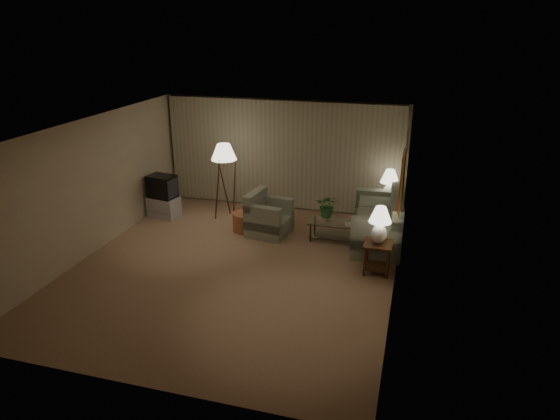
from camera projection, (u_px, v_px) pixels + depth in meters
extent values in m
plane|color=tan|center=(235.00, 266.00, 9.63)|extent=(7.00, 7.00, 0.00)
cube|color=#BCA990|center=(283.00, 154.00, 12.29)|extent=(6.00, 0.04, 2.70)
cube|color=#BCA990|center=(91.00, 187.00, 9.90)|extent=(0.04, 7.00, 2.70)
cube|color=#BCA990|center=(400.00, 217.00, 8.39)|extent=(0.04, 7.00, 2.70)
cube|color=white|center=(230.00, 128.00, 8.66)|extent=(6.00, 7.00, 0.04)
cube|color=#C4B697|center=(282.00, 155.00, 12.22)|extent=(5.85, 0.12, 2.65)
cube|color=gold|center=(403.00, 180.00, 8.97)|extent=(0.03, 0.90, 1.10)
cube|color=#AA1F26|center=(401.00, 180.00, 8.98)|extent=(0.02, 0.80, 1.00)
cube|color=gray|center=(376.00, 232.00, 10.58)|extent=(2.12, 1.28, 0.46)
cube|color=gray|center=(269.00, 225.00, 11.03)|extent=(1.10, 1.06, 0.39)
cube|color=#3B2010|center=(378.00, 244.00, 9.20)|extent=(0.51, 0.51, 0.04)
cube|color=#3B2010|center=(377.00, 266.00, 9.37)|extent=(0.43, 0.43, 0.02)
cylinder|color=#3B2010|center=(365.00, 262.00, 9.18)|extent=(0.05, 0.05, 0.56)
cylinder|color=#3B2010|center=(367.00, 253.00, 9.55)|extent=(0.05, 0.05, 0.56)
cylinder|color=#3B2010|center=(387.00, 265.00, 9.07)|extent=(0.05, 0.05, 0.56)
cylinder|color=#3B2010|center=(389.00, 255.00, 9.44)|extent=(0.05, 0.05, 0.56)
cube|color=#3B2010|center=(388.00, 201.00, 11.36)|extent=(0.49, 0.41, 0.04)
cube|color=#3B2010|center=(386.00, 220.00, 11.52)|extent=(0.41, 0.35, 0.02)
cylinder|color=#3B2010|center=(378.00, 215.00, 11.37)|extent=(0.05, 0.05, 0.56)
cylinder|color=#3B2010|center=(379.00, 211.00, 11.65)|extent=(0.05, 0.05, 0.56)
cylinder|color=#3B2010|center=(395.00, 217.00, 11.28)|extent=(0.05, 0.05, 0.56)
cylinder|color=#3B2010|center=(396.00, 212.00, 11.55)|extent=(0.05, 0.05, 0.56)
ellipsoid|color=white|center=(379.00, 234.00, 9.13)|extent=(0.29, 0.29, 0.36)
cylinder|color=white|center=(380.00, 223.00, 9.05)|extent=(0.03, 0.03, 0.08)
cone|color=white|center=(381.00, 214.00, 8.99)|extent=(0.41, 0.41, 0.29)
ellipsoid|color=white|center=(389.00, 193.00, 11.28)|extent=(0.30, 0.30, 0.37)
cylinder|color=white|center=(389.00, 183.00, 11.20)|extent=(0.03, 0.03, 0.08)
cone|color=white|center=(390.00, 176.00, 11.14)|extent=(0.42, 0.42, 0.30)
cube|color=silver|center=(334.00, 222.00, 10.65)|extent=(1.07, 0.58, 0.02)
cube|color=silver|center=(334.00, 235.00, 10.76)|extent=(0.99, 0.51, 0.01)
cylinder|color=#422D1A|center=(310.00, 233.00, 10.64)|extent=(0.04, 0.04, 0.40)
cylinder|color=#422D1A|center=(315.00, 225.00, 11.04)|extent=(0.04, 0.04, 0.40)
cylinder|color=#422D1A|center=(354.00, 237.00, 10.41)|extent=(0.04, 0.04, 0.40)
cylinder|color=#422D1A|center=(357.00, 229.00, 10.81)|extent=(0.04, 0.04, 0.40)
cube|color=#ACACAF|center=(164.00, 207.00, 11.96)|extent=(0.86, 0.67, 0.50)
cube|color=black|center=(162.00, 186.00, 11.78)|extent=(0.77, 0.65, 0.54)
cylinder|color=#3B2010|center=(224.00, 161.00, 11.48)|extent=(0.04, 0.04, 0.26)
cone|color=white|center=(224.00, 152.00, 11.41)|extent=(0.59, 0.59, 0.37)
cylinder|color=#B05C3B|center=(247.00, 221.00, 11.21)|extent=(0.68, 0.68, 0.42)
imported|color=white|center=(327.00, 218.00, 10.66)|extent=(0.18, 0.18, 0.15)
imported|color=#337333|center=(328.00, 204.00, 10.54)|extent=(0.47, 0.42, 0.51)
imported|color=olive|center=(345.00, 224.00, 10.49)|extent=(0.21, 0.25, 0.02)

